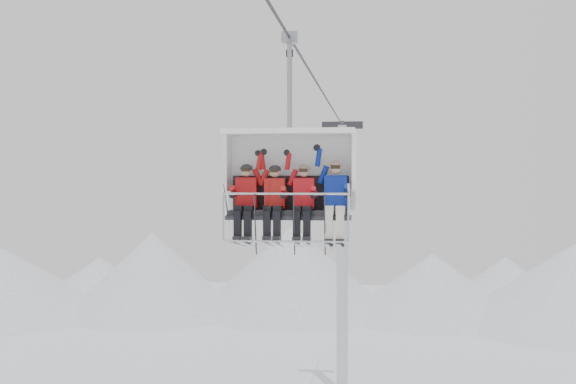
# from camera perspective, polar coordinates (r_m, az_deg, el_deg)

# --- Properties ---
(ridgeline) EXTENTS (72.00, 21.00, 7.00)m
(ridgeline) POSITION_cam_1_polar(r_m,az_deg,el_deg) (56.16, 3.64, -7.04)
(ridgeline) COLOR white
(ridgeline) RESTS_ON ground
(lift_tower_right) EXTENTS (2.00, 1.80, 13.48)m
(lift_tower_right) POSITION_cam_1_polar(r_m,az_deg,el_deg) (35.84, 4.31, -6.80)
(lift_tower_right) COLOR silver
(lift_tower_right) RESTS_ON ground
(haul_cable) EXTENTS (0.06, 50.00, 0.06)m
(haul_cable) POSITION_cam_1_polar(r_m,az_deg,el_deg) (13.86, -0.00, 12.30)
(haul_cable) COLOR #2E2E33
(haul_cable) RESTS_ON lift_tower_left
(chairlift_carrier) EXTENTS (2.52, 1.17, 3.98)m
(chairlift_carrier) POSITION_cam_1_polar(r_m,az_deg,el_deg) (13.96, 0.19, 1.49)
(chairlift_carrier) COLOR black
(chairlift_carrier) RESTS_ON haul_cable
(skier_far_left) EXTENTS (0.40, 1.69, 1.61)m
(skier_far_left) POSITION_cam_1_polar(r_m,az_deg,el_deg) (13.78, -3.36, -0.58)
(skier_far_left) COLOR #A21012
(skier_far_left) RESTS_ON chairlift_carrier
(skier_center_left) EXTENTS (0.39, 1.69, 1.58)m
(skier_center_left) POSITION_cam_1_polar(r_m,az_deg,el_deg) (13.69, -1.09, -0.63)
(skier_center_left) COLOR #AD1916
(skier_center_left) RESTS_ON chairlift_carrier
(skier_center_right) EXTENTS (0.40, 1.69, 1.59)m
(skier_center_right) POSITION_cam_1_polar(r_m,az_deg,el_deg) (13.62, 1.23, -0.62)
(skier_center_right) COLOR red
(skier_center_right) RESTS_ON chairlift_carrier
(skier_far_right) EXTENTS (0.43, 1.69, 1.69)m
(skier_far_right) POSITION_cam_1_polar(r_m,az_deg,el_deg) (13.58, 3.77, -0.49)
(skier_far_right) COLOR navy
(skier_far_right) RESTS_ON chairlift_carrier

